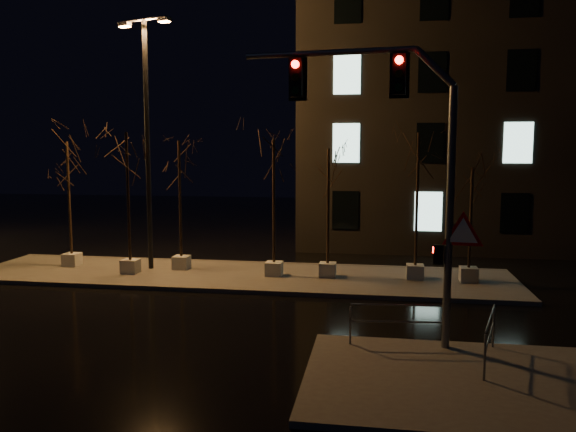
# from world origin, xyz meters

# --- Properties ---
(ground) EXTENTS (90.00, 90.00, 0.00)m
(ground) POSITION_xyz_m (0.00, 0.00, 0.00)
(ground) COLOR black
(ground) RESTS_ON ground
(median) EXTENTS (22.00, 5.00, 0.15)m
(median) POSITION_xyz_m (0.00, 6.00, 0.07)
(median) COLOR #4D4A45
(median) RESTS_ON ground
(sidewalk_corner) EXTENTS (7.00, 5.00, 0.15)m
(sidewalk_corner) POSITION_xyz_m (7.50, -3.50, 0.07)
(sidewalk_corner) COLOR #4D4A45
(sidewalk_corner) RESTS_ON ground
(building) EXTENTS (25.00, 12.00, 15.00)m
(building) POSITION_xyz_m (14.00, 18.00, 7.50)
(building) COLOR black
(building) RESTS_ON ground
(tree_0) EXTENTS (1.80, 1.80, 5.52)m
(tree_0) POSITION_xyz_m (-7.52, 6.44, 4.33)
(tree_0) COLOR beige
(tree_0) RESTS_ON median
(tree_1) EXTENTS (1.80, 1.80, 5.88)m
(tree_1) POSITION_xyz_m (-4.39, 5.51, 4.61)
(tree_1) COLOR beige
(tree_1) RESTS_ON median
(tree_2) EXTENTS (1.80, 1.80, 5.53)m
(tree_2) POSITION_xyz_m (-2.60, 6.60, 4.35)
(tree_2) COLOR beige
(tree_2) RESTS_ON median
(tree_3) EXTENTS (1.80, 1.80, 5.57)m
(tree_3) POSITION_xyz_m (1.51, 5.96, 4.37)
(tree_3) COLOR beige
(tree_3) RESTS_ON median
(tree_4) EXTENTS (1.80, 1.80, 5.20)m
(tree_4) POSITION_xyz_m (3.65, 6.11, 4.09)
(tree_4) COLOR beige
(tree_4) RESTS_ON median
(tree_5) EXTENTS (1.80, 1.80, 5.82)m
(tree_5) POSITION_xyz_m (7.06, 6.28, 4.56)
(tree_5) COLOR beige
(tree_5) RESTS_ON median
(tree_6) EXTENTS (1.80, 1.80, 4.48)m
(tree_6) POSITION_xyz_m (9.05, 6.11, 3.55)
(tree_6) COLOR beige
(tree_6) RESTS_ON median
(traffic_signal_mast) EXTENTS (6.14, 0.77, 7.53)m
(traffic_signal_mast) POSITION_xyz_m (6.11, -1.38, 5.09)
(traffic_signal_mast) COLOR #5A5D62
(traffic_signal_mast) RESTS_ON sidewalk_corner
(streetlight_main) EXTENTS (2.54, 1.02, 10.32)m
(streetlight_main) POSITION_xyz_m (-3.92, 6.49, 6.10)
(streetlight_main) COLOR black
(streetlight_main) RESTS_ON median
(guard_rail_a) EXTENTS (2.49, 0.29, 1.08)m
(guard_rail_a) POSITION_xyz_m (6.14, -1.50, 0.85)
(guard_rail_a) COLOR #5A5D62
(guard_rail_a) RESTS_ON sidewalk_corner
(guard_rail_b) EXTENTS (0.67, 2.27, 1.11)m
(guard_rail_b) POSITION_xyz_m (8.22, -2.39, 0.87)
(guard_rail_b) COLOR #5A5D62
(guard_rail_b) RESTS_ON sidewalk_corner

